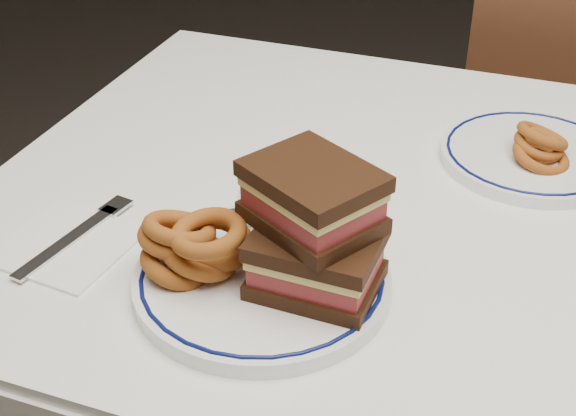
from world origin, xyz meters
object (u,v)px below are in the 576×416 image
(main_plate, at_px, (262,279))
(reuben_sandwich, at_px, (315,229))
(chair_far, at_px, (562,144))
(far_plate, at_px, (532,155))

(main_plate, xyz_separation_m, reuben_sandwich, (0.05, 0.01, 0.07))
(chair_far, bearing_deg, reuben_sandwich, -103.66)
(chair_far, xyz_separation_m, main_plate, (-0.29, -0.97, 0.28))
(chair_far, relative_size, main_plate, 3.22)
(chair_far, distance_m, main_plate, 1.05)
(reuben_sandwich, bearing_deg, chair_far, 76.34)
(main_plate, relative_size, far_plate, 1.13)
(main_plate, distance_m, reuben_sandwich, 0.09)
(main_plate, xyz_separation_m, far_plate, (0.24, 0.37, -0.00))
(reuben_sandwich, distance_m, far_plate, 0.42)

